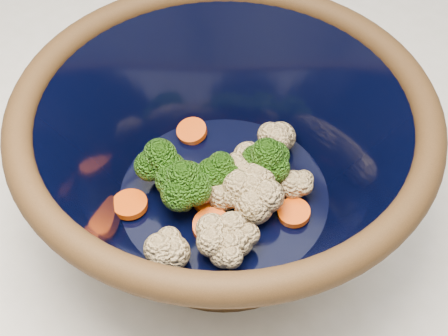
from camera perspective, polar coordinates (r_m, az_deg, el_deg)
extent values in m
cylinder|color=black|center=(0.57, 0.00, -3.97)|extent=(0.20, 0.20, 0.01)
torus|color=black|center=(0.47, 0.00, 5.30)|extent=(0.33, 0.33, 0.02)
cylinder|color=black|center=(0.55, 0.00, -2.44)|extent=(0.18, 0.18, 0.00)
cylinder|color=#608442|center=(0.53, -3.65, -2.79)|extent=(0.01, 0.01, 0.02)
ellipsoid|color=#326D14|center=(0.51, -3.78, -1.03)|extent=(0.04, 0.04, 0.04)
cylinder|color=#608442|center=(0.55, -5.61, -0.84)|extent=(0.01, 0.01, 0.02)
ellipsoid|color=#326D14|center=(0.53, -5.82, 0.94)|extent=(0.04, 0.04, 0.04)
cylinder|color=#608442|center=(0.55, 3.80, -0.69)|extent=(0.01, 0.01, 0.02)
ellipsoid|color=#326D14|center=(0.53, 3.94, 1.09)|extent=(0.04, 0.04, 0.04)
cylinder|color=#608442|center=(0.54, -0.23, -1.40)|extent=(0.01, 0.01, 0.02)
ellipsoid|color=#326D14|center=(0.53, -0.24, 0.05)|extent=(0.04, 0.04, 0.03)
sphere|color=beige|center=(0.53, -2.01, -1.80)|extent=(0.03, 0.03, 0.03)
sphere|color=beige|center=(0.53, 1.92, -1.31)|extent=(0.03, 0.03, 0.03)
sphere|color=beige|center=(0.54, 6.36, -1.54)|extent=(0.03, 0.03, 0.03)
sphere|color=beige|center=(0.57, 5.16, 2.83)|extent=(0.03, 0.03, 0.03)
sphere|color=beige|center=(0.50, 0.02, -7.71)|extent=(0.03, 0.03, 0.03)
sphere|color=beige|center=(0.52, 2.76, -3.42)|extent=(0.03, 0.03, 0.03)
sphere|color=beige|center=(0.50, -0.16, -6.59)|extent=(0.03, 0.03, 0.03)
sphere|color=beige|center=(0.55, 1.45, 0.01)|extent=(0.03, 0.03, 0.03)
sphere|color=beige|center=(0.50, 1.16, -6.63)|extent=(0.03, 0.03, 0.03)
sphere|color=beige|center=(0.53, -0.11, -2.61)|extent=(0.03, 0.03, 0.03)
sphere|color=beige|center=(0.54, 0.80, -0.86)|extent=(0.03, 0.03, 0.03)
sphere|color=beige|center=(0.50, -4.70, -7.71)|extent=(0.03, 0.03, 0.03)
cylinder|color=#E84A0A|center=(0.55, 0.59, -0.92)|extent=(0.03, 0.03, 0.01)
cylinder|color=#E84A0A|center=(0.53, 6.41, -4.08)|extent=(0.03, 0.03, 0.01)
cylinder|color=#E84A0A|center=(0.59, -2.97, 3.39)|extent=(0.03, 0.03, 0.01)
cylinder|color=#E84A0A|center=(0.54, -1.28, -2.69)|extent=(0.03, 0.03, 0.01)
cylinder|color=#E84A0A|center=(0.55, -0.96, -0.86)|extent=(0.03, 0.03, 0.01)
cylinder|color=#E84A0A|center=(0.54, -8.61, -3.30)|extent=(0.03, 0.03, 0.01)
cylinder|color=#E84A0A|center=(0.52, -1.12, -5.36)|extent=(0.03, 0.03, 0.01)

